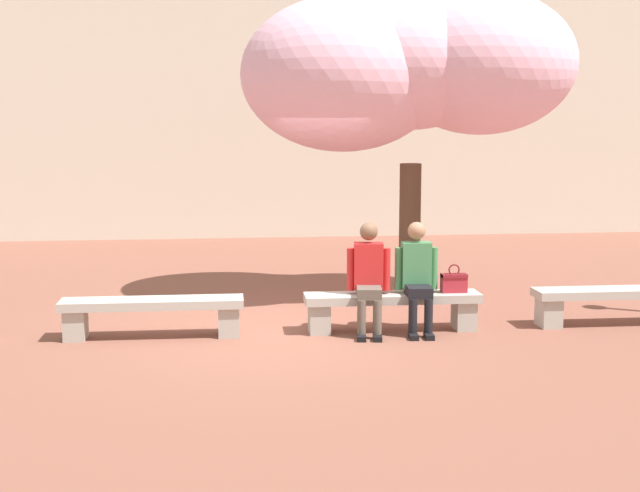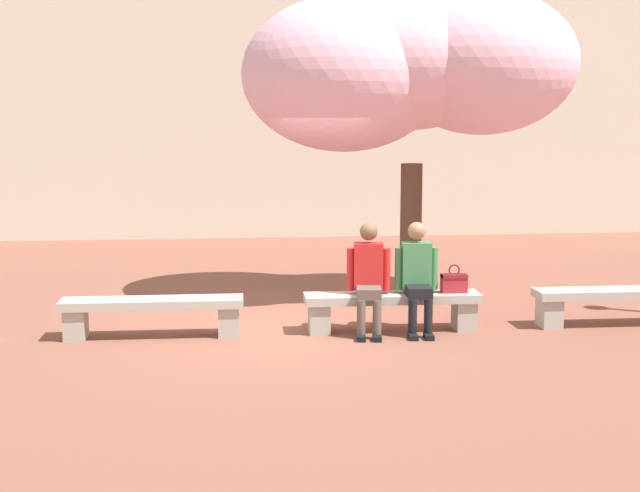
{
  "view_description": "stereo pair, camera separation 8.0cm",
  "coord_description": "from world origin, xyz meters",
  "px_view_note": "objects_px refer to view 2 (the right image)",
  "views": [
    {
      "loc": [
        -0.62,
        -10.12,
        2.49
      ],
      "look_at": [
        0.56,
        0.2,
        1.0
      ],
      "focal_mm": 50.0,
      "sensor_mm": 36.0,
      "label": 1
    },
    {
      "loc": [
        -0.55,
        -10.13,
        2.49
      ],
      "look_at": [
        0.56,
        0.2,
        1.0
      ],
      "focal_mm": 50.0,
      "sensor_mm": 36.0,
      "label": 2
    }
  ],
  "objects_px": {
    "stone_bench_center": "(392,305)",
    "handbag": "(454,282)",
    "stone_bench_near_west": "(152,311)",
    "cherry_tree_main": "(406,68)",
    "person_seated_left": "(369,274)",
    "stone_bench_near_east": "(619,300)",
    "person_seated_right": "(417,273)"
  },
  "relations": [
    {
      "from": "stone_bench_near_west",
      "to": "handbag",
      "type": "relative_size",
      "value": 6.13
    },
    {
      "from": "person_seated_left",
      "to": "cherry_tree_main",
      "type": "bearing_deg",
      "value": 67.09
    },
    {
      "from": "stone_bench_near_east",
      "to": "person_seated_left",
      "type": "distance_m",
      "value": 3.11
    },
    {
      "from": "stone_bench_near_east",
      "to": "person_seated_right",
      "type": "height_order",
      "value": "person_seated_right"
    },
    {
      "from": "stone_bench_near_west",
      "to": "cherry_tree_main",
      "type": "xyz_separation_m",
      "value": [
        3.29,
        1.84,
        2.85
      ]
    },
    {
      "from": "person_seated_right",
      "to": "cherry_tree_main",
      "type": "relative_size",
      "value": 0.29
    },
    {
      "from": "stone_bench_center",
      "to": "person_seated_left",
      "type": "height_order",
      "value": "person_seated_left"
    },
    {
      "from": "stone_bench_near_east",
      "to": "cherry_tree_main",
      "type": "height_order",
      "value": "cherry_tree_main"
    },
    {
      "from": "stone_bench_center",
      "to": "stone_bench_near_east",
      "type": "relative_size",
      "value": 1.0
    },
    {
      "from": "person_seated_left",
      "to": "person_seated_right",
      "type": "distance_m",
      "value": 0.57
    },
    {
      "from": "person_seated_right",
      "to": "handbag",
      "type": "bearing_deg",
      "value": 5.69
    },
    {
      "from": "stone_bench_center",
      "to": "person_seated_left",
      "type": "distance_m",
      "value": 0.49
    },
    {
      "from": "cherry_tree_main",
      "to": "stone_bench_near_west",
      "type": "bearing_deg",
      "value": -150.83
    },
    {
      "from": "stone_bench_center",
      "to": "cherry_tree_main",
      "type": "bearing_deg",
      "value": 74.65
    },
    {
      "from": "person_seated_left",
      "to": "person_seated_right",
      "type": "height_order",
      "value": "same"
    },
    {
      "from": "person_seated_left",
      "to": "cherry_tree_main",
      "type": "height_order",
      "value": "cherry_tree_main"
    },
    {
      "from": "person_seated_right",
      "to": "cherry_tree_main",
      "type": "height_order",
      "value": "cherry_tree_main"
    },
    {
      "from": "stone_bench_center",
      "to": "person_seated_right",
      "type": "bearing_deg",
      "value": -10.8
    },
    {
      "from": "person_seated_left",
      "to": "cherry_tree_main",
      "type": "relative_size",
      "value": 0.29
    },
    {
      "from": "stone_bench_near_east",
      "to": "person_seated_right",
      "type": "xyz_separation_m",
      "value": [
        -2.51,
        -0.05,
        0.39
      ]
    },
    {
      "from": "stone_bench_near_west",
      "to": "handbag",
      "type": "distance_m",
      "value": 3.53
    },
    {
      "from": "stone_bench_near_east",
      "to": "person_seated_left",
      "type": "relative_size",
      "value": 1.61
    },
    {
      "from": "stone_bench_near_east",
      "to": "person_seated_right",
      "type": "distance_m",
      "value": 2.54
    },
    {
      "from": "person_seated_left",
      "to": "handbag",
      "type": "xyz_separation_m",
      "value": [
        1.03,
        0.04,
        -0.12
      ]
    },
    {
      "from": "person_seated_right",
      "to": "cherry_tree_main",
      "type": "distance_m",
      "value": 3.11
    },
    {
      "from": "stone_bench_near_west",
      "to": "cherry_tree_main",
      "type": "height_order",
      "value": "cherry_tree_main"
    },
    {
      "from": "stone_bench_near_west",
      "to": "person_seated_right",
      "type": "height_order",
      "value": "person_seated_right"
    },
    {
      "from": "stone_bench_center",
      "to": "handbag",
      "type": "height_order",
      "value": "handbag"
    },
    {
      "from": "stone_bench_center",
      "to": "handbag",
      "type": "bearing_deg",
      "value": -0.63
    },
    {
      "from": "stone_bench_center",
      "to": "person_seated_right",
      "type": "height_order",
      "value": "person_seated_right"
    },
    {
      "from": "person_seated_left",
      "to": "cherry_tree_main",
      "type": "distance_m",
      "value": 3.2
    },
    {
      "from": "person_seated_right",
      "to": "cherry_tree_main",
      "type": "xyz_separation_m",
      "value": [
        0.23,
        1.89,
        2.46
      ]
    }
  ]
}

